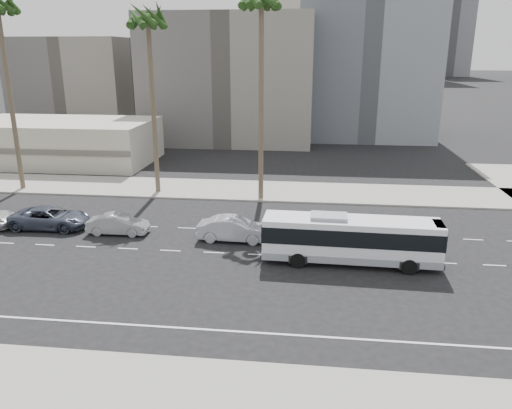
# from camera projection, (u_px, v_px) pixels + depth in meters

# --- Properties ---
(ground) EXTENTS (700.00, 700.00, 0.00)m
(ground) POSITION_uv_depth(u_px,v_px,m) (304.00, 257.00, 32.51)
(ground) COLOR black
(ground) RESTS_ON ground
(sidewalk_north) EXTENTS (120.00, 7.00, 0.15)m
(sidewalk_north) POSITION_uv_depth(u_px,v_px,m) (308.00, 192.00, 47.20)
(sidewalk_north) COLOR gray
(sidewalk_north) RESTS_ON ground
(commercial_low) EXTENTS (22.00, 12.16, 5.00)m
(commercial_low) POSITION_uv_depth(u_px,v_px,m) (60.00, 142.00, 59.74)
(commercial_low) COLOR #B5AF9D
(commercial_low) RESTS_ON ground
(midrise_beige_west) EXTENTS (24.00, 18.00, 18.00)m
(midrise_beige_west) POSITION_uv_depth(u_px,v_px,m) (232.00, 79.00, 73.87)
(midrise_beige_west) COLOR #615F5B
(midrise_beige_west) RESTS_ON ground
(midrise_gray_center) EXTENTS (20.00, 20.00, 26.00)m
(midrise_gray_center) POSITION_uv_depth(u_px,v_px,m) (365.00, 51.00, 77.12)
(midrise_gray_center) COLOR slate
(midrise_gray_center) RESTS_ON ground
(midrise_beige_far) EXTENTS (18.00, 16.00, 15.00)m
(midrise_beige_far) POSITION_uv_depth(u_px,v_px,m) (82.00, 86.00, 81.92)
(midrise_beige_far) COLOR #615F5B
(midrise_beige_far) RESTS_ON ground
(highrise_right) EXTENTS (26.00, 26.00, 70.00)m
(highrise_right) POSITION_uv_depth(u_px,v_px,m) (412.00, 3.00, 235.41)
(highrise_right) COLOR #56585F
(highrise_right) RESTS_ON ground
(highrise_far) EXTENTS (22.00, 22.00, 60.00)m
(highrise_far) POSITION_uv_depth(u_px,v_px,m) (449.00, 18.00, 262.60)
(highrise_far) COLOR #56585F
(highrise_far) RESTS_ON ground
(city_bus) EXTENTS (11.11, 2.80, 3.17)m
(city_bus) POSITION_uv_depth(u_px,v_px,m) (351.00, 238.00, 31.11)
(city_bus) COLOR white
(city_bus) RESTS_ON ground
(car_a) EXTENTS (1.93, 5.21, 1.70)m
(car_a) POSITION_uv_depth(u_px,v_px,m) (234.00, 229.00, 35.12)
(car_a) COLOR #B0B0BB
(car_a) RESTS_ON ground
(car_b) EXTENTS (1.65, 4.51, 1.48)m
(car_b) POSITION_uv_depth(u_px,v_px,m) (118.00, 224.00, 36.43)
(car_b) COLOR #929398
(car_b) RESTS_ON ground
(car_c) EXTENTS (2.83, 5.95, 1.64)m
(car_c) POSITION_uv_depth(u_px,v_px,m) (50.00, 218.00, 37.60)
(car_c) COLOR #394050
(car_c) RESTS_ON ground
(palm_near) EXTENTS (5.43, 5.43, 18.26)m
(palm_near) POSITION_uv_depth(u_px,v_px,m) (261.00, 5.00, 40.26)
(palm_near) COLOR brown
(palm_near) RESTS_ON ground
(palm_mid) EXTENTS (5.46, 5.46, 16.86)m
(palm_mid) POSITION_uv_depth(u_px,v_px,m) (148.00, 24.00, 42.81)
(palm_mid) COLOR brown
(palm_mid) RESTS_ON ground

